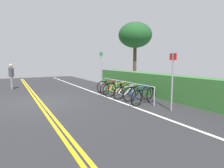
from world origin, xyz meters
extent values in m
cube|color=#2B2B2D|center=(0.00, 0.00, -0.03)|extent=(28.33, 11.16, 0.05)
cube|color=gold|center=(0.00, -0.08, 0.00)|extent=(25.50, 0.10, 0.00)
cube|color=gold|center=(0.00, 0.08, 0.00)|extent=(25.50, 0.10, 0.00)
cube|color=white|center=(0.00, 3.25, 0.00)|extent=(25.50, 0.12, 0.00)
cylinder|color=#9EA0A5|center=(-1.63, 4.08, 0.39)|extent=(0.05, 0.05, 0.79)
cylinder|color=#9EA0A5|center=(-0.05, 4.08, 0.39)|extent=(0.05, 0.05, 0.79)
cylinder|color=#9EA0A5|center=(1.53, 4.08, 0.39)|extent=(0.05, 0.05, 0.79)
cylinder|color=#9EA0A5|center=(3.10, 4.08, 0.39)|extent=(0.05, 0.05, 0.79)
cylinder|color=#9EA0A5|center=(0.74, 4.08, 0.79)|extent=(4.73, 0.04, 0.04)
torus|color=black|center=(-1.20, 4.70, 0.33)|extent=(0.19, 0.72, 0.72)
torus|color=black|center=(-0.98, 3.63, 0.33)|extent=(0.19, 0.72, 0.72)
cylinder|color=red|center=(-1.12, 4.30, 0.42)|extent=(0.16, 0.62, 0.50)
cylinder|color=red|center=(-1.10, 4.23, 0.64)|extent=(0.18, 0.74, 0.07)
cylinder|color=red|center=(-1.04, 3.93, 0.40)|extent=(0.07, 0.18, 0.45)
cylinder|color=red|center=(-1.02, 3.82, 0.26)|extent=(0.11, 0.40, 0.18)
cylinder|color=red|center=(-1.01, 3.75, 0.48)|extent=(0.09, 0.27, 0.31)
cylinder|color=red|center=(-1.18, 4.65, 0.49)|extent=(0.06, 0.15, 0.33)
cube|color=black|center=(-1.03, 3.86, 0.65)|extent=(0.12, 0.21, 0.05)
cylinder|color=red|center=(-1.17, 4.60, 0.70)|extent=(0.46, 0.12, 0.03)
torus|color=black|center=(-0.53, 4.46, 0.30)|extent=(0.24, 0.65, 0.66)
torus|color=black|center=(-0.24, 3.44, 0.30)|extent=(0.24, 0.65, 0.66)
cylinder|color=#198C38|center=(-0.42, 4.07, 0.38)|extent=(0.20, 0.59, 0.45)
cylinder|color=#198C38|center=(-0.40, 4.01, 0.58)|extent=(0.23, 0.70, 0.07)
cylinder|color=#198C38|center=(-0.32, 3.73, 0.36)|extent=(0.08, 0.17, 0.41)
cylinder|color=#198C38|center=(-0.29, 3.62, 0.24)|extent=(0.14, 0.38, 0.17)
cylinder|color=#198C38|center=(-0.27, 3.55, 0.43)|extent=(0.11, 0.26, 0.28)
cylinder|color=#198C38|center=(-0.51, 4.41, 0.45)|extent=(0.07, 0.14, 0.30)
cube|color=black|center=(-0.30, 3.66, 0.59)|extent=(0.13, 0.21, 0.05)
cylinder|color=#198C38|center=(-0.50, 4.35, 0.64)|extent=(0.45, 0.15, 0.03)
torus|color=black|center=(0.35, 4.45, 0.36)|extent=(0.07, 0.78, 0.78)
torus|color=black|center=(0.36, 3.42, 0.36)|extent=(0.07, 0.78, 0.78)
cylinder|color=yellow|center=(0.35, 4.06, 0.45)|extent=(0.04, 0.59, 0.53)
cylinder|color=yellow|center=(0.35, 3.99, 0.68)|extent=(0.05, 0.70, 0.07)
cylinder|color=yellow|center=(0.36, 3.71, 0.43)|extent=(0.04, 0.17, 0.48)
cylinder|color=yellow|center=(0.36, 3.60, 0.28)|extent=(0.04, 0.38, 0.19)
cylinder|color=yellow|center=(0.36, 3.53, 0.51)|extent=(0.04, 0.26, 0.33)
cylinder|color=yellow|center=(0.35, 4.40, 0.53)|extent=(0.04, 0.14, 0.35)
cube|color=black|center=(0.36, 3.64, 0.70)|extent=(0.08, 0.20, 0.05)
cylinder|color=yellow|center=(0.35, 4.34, 0.75)|extent=(0.46, 0.03, 0.03)
torus|color=black|center=(0.98, 4.54, 0.30)|extent=(0.18, 0.66, 0.66)
torus|color=black|center=(1.18, 3.50, 0.30)|extent=(0.18, 0.66, 0.66)
cylinder|color=white|center=(1.06, 4.15, 0.38)|extent=(0.15, 0.60, 0.45)
cylinder|color=white|center=(1.07, 4.08, 0.57)|extent=(0.18, 0.72, 0.07)
cylinder|color=white|center=(1.13, 3.79, 0.36)|extent=(0.07, 0.18, 0.40)
cylinder|color=white|center=(1.15, 3.68, 0.23)|extent=(0.11, 0.38, 0.17)
cylinder|color=white|center=(1.16, 3.61, 0.43)|extent=(0.09, 0.26, 0.28)
cylinder|color=white|center=(0.99, 4.48, 0.44)|extent=(0.06, 0.14, 0.30)
cube|color=black|center=(1.14, 3.73, 0.59)|extent=(0.12, 0.21, 0.05)
cylinder|color=white|center=(1.00, 4.43, 0.64)|extent=(0.46, 0.12, 0.03)
torus|color=black|center=(1.85, 4.74, 0.33)|extent=(0.08, 0.73, 0.73)
torus|color=black|center=(1.89, 3.67, 0.33)|extent=(0.08, 0.73, 0.73)
cylinder|color=#1947B7|center=(1.86, 4.33, 0.42)|extent=(0.06, 0.61, 0.50)
cylinder|color=#1947B7|center=(1.87, 4.26, 0.64)|extent=(0.06, 0.73, 0.07)
cylinder|color=#1947B7|center=(1.88, 3.97, 0.40)|extent=(0.04, 0.17, 0.45)
cylinder|color=#1947B7|center=(1.88, 3.85, 0.26)|extent=(0.05, 0.39, 0.18)
cylinder|color=#1947B7|center=(1.88, 3.78, 0.48)|extent=(0.04, 0.26, 0.31)
cylinder|color=#1947B7|center=(1.85, 4.68, 0.49)|extent=(0.04, 0.14, 0.33)
cube|color=black|center=(1.88, 3.90, 0.65)|extent=(0.09, 0.20, 0.05)
cylinder|color=#1947B7|center=(1.85, 4.63, 0.70)|extent=(0.46, 0.04, 0.03)
torus|color=black|center=(2.44, 4.47, 0.33)|extent=(0.27, 0.70, 0.72)
torus|color=black|center=(2.76, 3.44, 0.33)|extent=(0.27, 0.70, 0.72)
cylinder|color=black|center=(2.56, 4.08, 0.41)|extent=(0.22, 0.60, 0.49)
cylinder|color=black|center=(2.58, 4.01, 0.63)|extent=(0.25, 0.71, 0.07)
cylinder|color=black|center=(2.67, 3.73, 0.40)|extent=(0.09, 0.18, 0.44)
cylinder|color=black|center=(2.70, 3.62, 0.26)|extent=(0.15, 0.38, 0.18)
cylinder|color=black|center=(2.72, 3.55, 0.47)|extent=(0.11, 0.26, 0.30)
cylinder|color=black|center=(2.45, 4.42, 0.49)|extent=(0.08, 0.15, 0.33)
cube|color=black|center=(2.69, 3.66, 0.64)|extent=(0.14, 0.21, 0.05)
cylinder|color=black|center=(2.47, 4.36, 0.70)|extent=(0.45, 0.16, 0.03)
cylinder|color=slate|center=(-5.27, -1.00, 0.41)|extent=(0.14, 0.14, 0.83)
cylinder|color=slate|center=(-4.99, -1.01, 0.41)|extent=(0.14, 0.14, 0.83)
cylinder|color=#3F3F47|center=(-5.13, -1.00, 1.12)|extent=(0.32, 0.32, 0.59)
sphere|color=tan|center=(-5.13, -1.00, 1.56)|extent=(0.22, 0.22, 0.22)
cylinder|color=#3F3F47|center=(-5.33, -1.00, 1.09)|extent=(0.09, 0.09, 0.55)
cylinder|color=#3F3F47|center=(-4.93, -1.01, 1.09)|extent=(0.09, 0.09, 0.55)
cylinder|color=gray|center=(-2.56, 4.31, 1.24)|extent=(0.06, 0.06, 2.49)
cube|color=#198C33|center=(-2.56, 4.31, 2.31)|extent=(0.36, 0.06, 0.24)
cylinder|color=gray|center=(4.00, 4.15, 1.10)|extent=(0.06, 0.06, 2.19)
cube|color=red|center=(4.00, 4.15, 2.01)|extent=(0.36, 0.07, 0.24)
cube|color=#387533|center=(2.24, 5.89, 0.59)|extent=(13.73, 1.02, 1.17)
cylinder|color=#473323|center=(-3.98, 8.01, 1.51)|extent=(0.28, 0.28, 3.01)
ellipsoid|color=#1C4C21|center=(-3.98, 8.01, 3.93)|extent=(2.69, 2.69, 2.03)
camera|label=1|loc=(9.20, -1.15, 1.86)|focal=31.08mm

